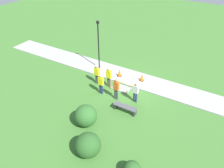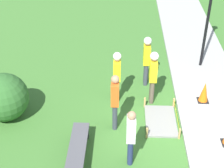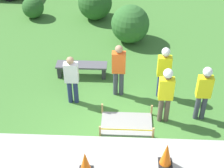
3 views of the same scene
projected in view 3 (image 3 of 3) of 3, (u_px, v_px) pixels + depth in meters
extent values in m
plane|color=#3D702D|center=(111.00, 139.00, 9.20)|extent=(60.00, 60.00, 0.00)
cube|color=gray|center=(127.00, 124.00, 9.62)|extent=(1.42, 0.90, 0.06)
cube|color=tan|center=(100.00, 131.00, 9.21)|extent=(0.05, 0.05, 0.35)
cube|color=tan|center=(153.00, 133.00, 9.16)|extent=(0.05, 0.05, 0.35)
cube|color=tan|center=(102.00, 109.00, 9.92)|extent=(0.05, 0.05, 0.35)
cube|color=tan|center=(152.00, 110.00, 9.87)|extent=(0.05, 0.05, 0.35)
cube|color=yellow|center=(127.00, 130.00, 9.13)|extent=(1.42, 0.00, 0.04)
cone|color=orange|center=(85.00, 162.00, 8.04)|extent=(0.29, 0.29, 0.64)
cube|color=black|center=(165.00, 163.00, 8.43)|extent=(0.34, 0.34, 0.02)
cone|color=orange|center=(166.00, 154.00, 8.22)|extent=(0.29, 0.29, 0.66)
cube|color=#2D2D33|center=(60.00, 70.00, 11.38)|extent=(0.12, 0.40, 0.40)
cube|color=#2D2D33|center=(104.00, 71.00, 11.33)|extent=(0.12, 0.40, 0.40)
cube|color=#4C4C51|center=(82.00, 65.00, 11.22)|extent=(1.66, 0.44, 0.06)
cylinder|color=#383D47|center=(197.00, 107.00, 9.62)|extent=(0.14, 0.14, 0.82)
cylinder|color=#383D47|center=(204.00, 107.00, 9.61)|extent=(0.14, 0.14, 0.82)
cube|color=yellow|center=(205.00, 87.00, 9.17)|extent=(0.40, 0.22, 0.65)
sphere|color=brown|center=(207.00, 74.00, 8.90)|extent=(0.22, 0.22, 0.22)
sphere|color=white|center=(208.00, 72.00, 8.86)|extent=(0.25, 0.25, 0.25)
cylinder|color=brown|center=(160.00, 109.00, 9.54)|extent=(0.14, 0.14, 0.83)
cylinder|color=brown|center=(167.00, 109.00, 9.53)|extent=(0.14, 0.14, 0.83)
cube|color=yellow|center=(166.00, 89.00, 9.08)|extent=(0.40, 0.22, 0.65)
sphere|color=brown|center=(168.00, 75.00, 8.81)|extent=(0.22, 0.22, 0.22)
sphere|color=white|center=(168.00, 73.00, 8.77)|extent=(0.26, 0.26, 0.26)
cylinder|color=navy|center=(159.00, 85.00, 10.41)|extent=(0.14, 0.14, 0.80)
cylinder|color=navy|center=(165.00, 85.00, 10.41)|extent=(0.14, 0.14, 0.80)
cube|color=yellow|center=(164.00, 66.00, 9.97)|extent=(0.40, 0.22, 0.63)
sphere|color=#A37A5B|center=(166.00, 54.00, 9.71)|extent=(0.22, 0.22, 0.22)
sphere|color=white|center=(166.00, 52.00, 9.67)|extent=(0.25, 0.25, 0.25)
cylinder|color=#383D47|center=(116.00, 83.00, 10.46)|extent=(0.14, 0.14, 0.85)
cylinder|color=#383D47|center=(121.00, 83.00, 10.45)|extent=(0.14, 0.14, 0.85)
cube|color=#E55B1E|center=(119.00, 62.00, 9.99)|extent=(0.40, 0.22, 0.68)
sphere|color=#A37A5B|center=(119.00, 49.00, 9.71)|extent=(0.23, 0.23, 0.23)
cylinder|color=navy|center=(70.00, 92.00, 10.19)|extent=(0.14, 0.14, 0.78)
cylinder|color=navy|center=(76.00, 92.00, 10.18)|extent=(0.14, 0.14, 0.78)
cube|color=silver|center=(71.00, 73.00, 9.75)|extent=(0.40, 0.22, 0.62)
sphere|color=#A37A5B|center=(70.00, 60.00, 9.50)|extent=(0.21, 0.21, 0.21)
sphere|color=#285623|center=(33.00, 7.00, 14.54)|extent=(0.92, 0.92, 0.92)
sphere|color=#2D6028|center=(130.00, 24.00, 12.83)|extent=(1.44, 1.44, 1.44)
sphere|color=#285623|center=(95.00, 3.00, 14.32)|extent=(1.43, 1.43, 1.43)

